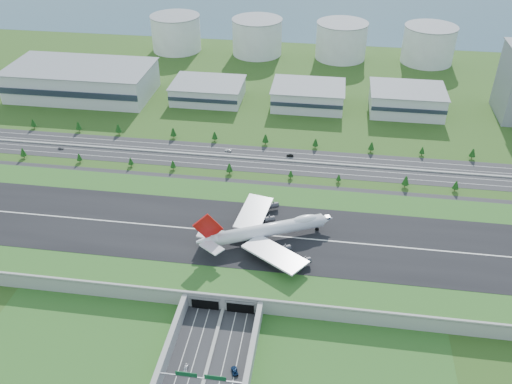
# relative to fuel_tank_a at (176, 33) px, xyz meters

# --- Properties ---
(ground) EXTENTS (1200.00, 1200.00, 0.00)m
(ground) POSITION_rel_fuel_tank_a_xyz_m (120.00, -310.00, -17.50)
(ground) COLOR #2B4917
(ground) RESTS_ON ground
(airfield_deck) EXTENTS (520.00, 100.00, 9.20)m
(airfield_deck) POSITION_rel_fuel_tank_a_xyz_m (120.00, -310.09, -13.38)
(airfield_deck) COLOR #979792
(airfield_deck) RESTS_ON ground
(sign_gantry_near) EXTENTS (38.70, 0.70, 9.80)m
(sign_gantry_near) POSITION_rel_fuel_tank_a_xyz_m (120.00, -405.04, -10.55)
(sign_gantry_near) COLOR gray
(sign_gantry_near) RESTS_ON ground
(north_expressway) EXTENTS (560.00, 36.00, 0.12)m
(north_expressway) POSITION_rel_fuel_tank_a_xyz_m (120.00, -215.00, -17.44)
(north_expressway) COLOR #28282B
(north_expressway) RESTS_ON ground
(tree_row) EXTENTS (498.18, 48.69, 8.47)m
(tree_row) POSITION_rel_fuel_tank_a_xyz_m (123.38, -212.53, -12.68)
(tree_row) COLOR #3D2819
(tree_row) RESTS_ON ground
(hangar_west) EXTENTS (120.00, 60.00, 25.00)m
(hangar_west) POSITION_rel_fuel_tank_a_xyz_m (-50.00, -125.00, -5.00)
(hangar_west) COLOR silver
(hangar_west) RESTS_ON ground
(hangar_mid_a) EXTENTS (58.00, 42.00, 15.00)m
(hangar_mid_a) POSITION_rel_fuel_tank_a_xyz_m (60.00, -120.00, -10.00)
(hangar_mid_a) COLOR silver
(hangar_mid_a) RESTS_ON ground
(hangar_mid_b) EXTENTS (58.00, 42.00, 17.00)m
(hangar_mid_b) POSITION_rel_fuel_tank_a_xyz_m (145.00, -120.00, -9.00)
(hangar_mid_b) COLOR silver
(hangar_mid_b) RESTS_ON ground
(hangar_mid_c) EXTENTS (58.00, 42.00, 19.00)m
(hangar_mid_c) POSITION_rel_fuel_tank_a_xyz_m (225.00, -120.00, -8.00)
(hangar_mid_c) COLOR silver
(hangar_mid_c) RESTS_ON ground
(fuel_tank_a) EXTENTS (50.00, 50.00, 35.00)m
(fuel_tank_a) POSITION_rel_fuel_tank_a_xyz_m (0.00, 0.00, 0.00)
(fuel_tank_a) COLOR silver
(fuel_tank_a) RESTS_ON ground
(fuel_tank_b) EXTENTS (50.00, 50.00, 35.00)m
(fuel_tank_b) POSITION_rel_fuel_tank_a_xyz_m (85.00, 0.00, 0.00)
(fuel_tank_b) COLOR silver
(fuel_tank_b) RESTS_ON ground
(fuel_tank_c) EXTENTS (50.00, 50.00, 35.00)m
(fuel_tank_c) POSITION_rel_fuel_tank_a_xyz_m (170.00, 0.00, 0.00)
(fuel_tank_c) COLOR silver
(fuel_tank_c) RESTS_ON ground
(fuel_tank_d) EXTENTS (50.00, 50.00, 35.00)m
(fuel_tank_d) POSITION_rel_fuel_tank_a_xyz_m (255.00, 0.00, 0.00)
(fuel_tank_d) COLOR silver
(fuel_tank_d) RESTS_ON ground
(bay_water) EXTENTS (1200.00, 260.00, 0.06)m
(bay_water) POSITION_rel_fuel_tank_a_xyz_m (120.00, 170.00, -17.47)
(bay_water) COLOR #365768
(bay_water) RESTS_ON ground
(boeing_747) EXTENTS (72.27, 66.62, 24.02)m
(boeing_747) POSITION_rel_fuel_tank_a_xyz_m (135.06, -313.76, -2.73)
(boeing_747) COLOR white
(boeing_747) RESTS_ON airfield_deck
(car_0) EXTENTS (2.18, 4.99, 1.67)m
(car_0) POSITION_rel_fuel_tank_a_xyz_m (111.00, -396.54, -16.54)
(car_0) COLOR silver
(car_0) RESTS_ON ground
(car_2) EXTENTS (4.23, 5.84, 1.48)m
(car_2) POSITION_rel_fuel_tank_a_xyz_m (131.89, -394.67, -16.64)
(car_2) COLOR #0E2348
(car_2) RESTS_ON ground
(car_4) EXTENTS (4.06, 1.70, 1.37)m
(car_4) POSITION_rel_fuel_tank_a_xyz_m (-26.74, -221.58, -16.69)
(car_4) COLOR #5E5E63
(car_4) RESTS_ON ground
(car_5) EXTENTS (5.12, 2.05, 1.65)m
(car_5) POSITION_rel_fuel_tank_a_xyz_m (138.35, -208.34, -16.55)
(car_5) COLOR black
(car_5) RESTS_ON ground
(car_7) EXTENTS (5.20, 2.72, 1.44)m
(car_7) POSITION_rel_fuel_tank_a_xyz_m (93.55, -206.92, -16.66)
(car_7) COLOR white
(car_7) RESTS_ON ground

